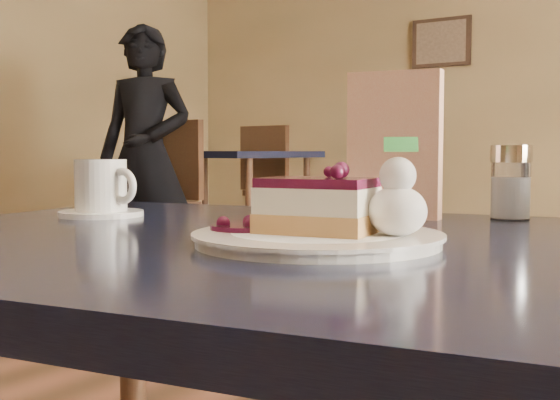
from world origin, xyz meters
The scene contains 11 objects.
main_table centered at (0.22, -0.05, 0.63)m, with size 1.22×0.90×0.70m.
dessert_plate centered at (0.22, -0.09, 0.71)m, with size 0.25×0.25×0.01m, color white.
cheesecake_slice centered at (0.22, -0.09, 0.74)m, with size 0.12×0.09×0.06m.
whipped_cream centered at (0.30, -0.07, 0.74)m, with size 0.06×0.06×0.05m.
berry_sauce centered at (0.15, -0.11, 0.72)m, with size 0.08×0.08×0.01m, color black.
coffee_set centered at (-0.20, 0.01, 0.74)m, with size 0.13×0.12×0.08m.
menu_card centered at (0.17, 0.21, 0.81)m, with size 0.13×0.03×0.21m, color #FFD6AC.
sugar_shaker centered at (0.32, 0.28, 0.76)m, with size 0.06×0.06×0.10m.
napkin_stack centered at (0.08, 0.23, 0.73)m, with size 0.11×0.11×0.05m, color white.
bg_table_far_left centered at (-2.33, 3.08, 0.07)m, with size 1.17×1.94×1.29m.
patron centered at (-2.29, 2.29, 0.76)m, with size 0.56×0.37×1.53m, color black.
Camera 1 is at (0.57, -0.71, 0.80)m, focal length 45.00 mm.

